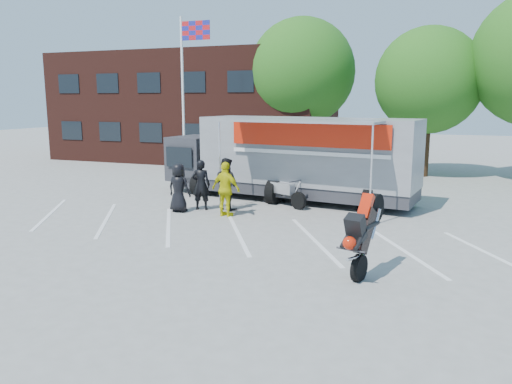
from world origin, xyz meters
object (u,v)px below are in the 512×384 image
Objects in this scene: tree_left at (302,72)px; parked_motorcycle at (283,206)px; stunt_bike_rider at (370,272)px; spectator_leather_b at (201,185)px; spectator_hivis at (226,189)px; spectator_leather_a at (179,188)px; tree_mid at (429,81)px; transporter_truck at (295,200)px; spectator_leather_c at (226,184)px; flagpole at (187,78)px.

tree_left is 3.90× the size of parked_motorcycle.
stunt_bike_rider is at bearing -69.32° from tree_left.
spectator_leather_b is 1.45m from spectator_hivis.
spectator_hivis is at bearing -178.33° from spectator_leather_a.
tree_left is 7.10m from tree_mid.
transporter_truck is 8.62m from stunt_bike_rider.
tree_mid reaches higher than spectator_leather_c.
tree_mid is 4.02× the size of spectator_leather_c.
transporter_truck is at bearing -147.97° from spectator_leather_b.
spectator_hivis reaches higher than transporter_truck.
spectator_hivis is (-1.44, -3.55, 0.95)m from transporter_truck.
transporter_truck is at bearing 22.72° from parked_motorcycle.
spectator_hivis is at bearing 138.07° from spectator_leather_b.
tree_left reaches higher than flagpole.
parked_motorcycle is at bearing -128.38° from spectator_leather_c.
spectator_hivis is (-5.99, -12.16, -3.99)m from tree_mid.
spectator_leather_b is at bearing 146.72° from parked_motorcycle.
spectator_leather_a is (-3.32, -3.47, 0.88)m from transporter_truck.
transporter_truck is at bearing -28.37° from flagpole.
tree_mid is at bearing -8.13° from tree_left.
spectator_leather_b is at bearing -91.28° from tree_left.
parked_motorcycle is 1.27× the size of spectator_leather_a.
tree_mid reaches higher than spectator_leather_a.
spectator_leather_c is (-6.42, -11.17, -3.99)m from tree_mid.
spectator_leather_b is at bearing -125.82° from transporter_truck.
tree_left reaches higher than parked_motorcycle.
spectator_leather_a is at bearing 9.07° from spectator_hivis.
parked_motorcycle is at bearing 137.73° from stunt_bike_rider.
flagpole reaches higher than spectator_leather_a.
parked_motorcycle is 7.54m from stunt_bike_rider.
spectator_leather_c reaches higher than transporter_truck.
spectator_leather_b is at bearing -131.16° from spectator_leather_a.
spectator_leather_b is at bearing -122.34° from tree_mid.
flagpole is 0.77× the size of transporter_truck.
spectator_leather_a is 0.92× the size of spectator_leather_c.
parked_motorcycle is (-0.07, -1.29, 0.00)m from transporter_truck.
parked_motorcycle is (6.62, -4.90, -5.05)m from flagpole.
tree_left is 4.68× the size of spectator_leather_b.
spectator_hivis reaches higher than parked_motorcycle.
spectator_leather_a is (-7.37, 4.13, 0.88)m from stunt_bike_rider.
flagpole is 8.89m from spectator_leather_a.
tree_left is 4.93× the size of spectator_leather_a.
spectator_leather_b is (0.59, 0.59, 0.05)m from spectator_leather_a.
stunt_bike_rider is (4.05, -7.60, 0.00)m from transporter_truck.
parked_motorcycle is at bearing -77.69° from tree_left.
spectator_leather_a reaches higher than stunt_bike_rider.
tree_left is 1.13× the size of tree_mid.
spectator_leather_a is at bearing 165.36° from stunt_bike_rider.
spectator_leather_b reaches higher than spectator_leather_a.
transporter_truck is at bearing -100.61° from spectator_hivis.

